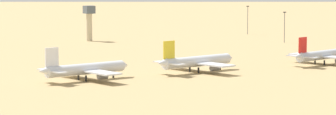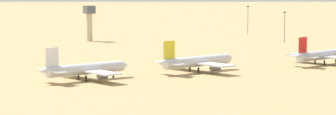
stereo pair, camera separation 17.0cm
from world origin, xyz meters
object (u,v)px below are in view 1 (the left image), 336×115
(control_tower, at_px, (89,20))
(light_pole_east, at_px, (248,18))
(parked_jet_yellow_3, at_px, (196,61))
(light_pole_west, at_px, (284,25))
(parked_jet_red_4, at_px, (321,55))
(parked_jet_white_2, at_px, (85,69))

(control_tower, height_order, light_pole_east, control_tower)
(parked_jet_yellow_3, relative_size, control_tower, 2.02)
(control_tower, relative_size, light_pole_west, 1.17)
(control_tower, bearing_deg, parked_jet_red_4, -79.85)
(parked_jet_white_2, relative_size, parked_jet_yellow_3, 0.98)
(control_tower, distance_m, light_pole_east, 102.50)
(parked_jet_yellow_3, distance_m, light_pole_west, 140.14)
(light_pole_west, bearing_deg, control_tower, 142.18)
(control_tower, distance_m, light_pole_west, 105.18)
(parked_jet_white_2, height_order, parked_jet_yellow_3, parked_jet_yellow_3)
(parked_jet_yellow_3, height_order, control_tower, control_tower)
(light_pole_west, bearing_deg, parked_jet_white_2, -153.28)
(parked_jet_yellow_3, xyz_separation_m, control_tower, (30.34, 146.64, 7.38))
(light_pole_west, relative_size, light_pole_east, 0.97)
(control_tower, bearing_deg, parked_jet_white_2, -117.91)
(parked_jet_yellow_3, bearing_deg, light_pole_west, 27.40)
(parked_jet_white_2, height_order, control_tower, control_tower)
(parked_jet_red_4, distance_m, control_tower, 155.65)
(parked_jet_yellow_3, height_order, parked_jet_red_4, parked_jet_yellow_3)
(light_pole_west, bearing_deg, parked_jet_red_4, -122.16)
(parked_jet_white_2, xyz_separation_m, light_pole_west, (159.88, 80.50, 5.33))
(light_pole_west, height_order, light_pole_east, light_pole_east)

